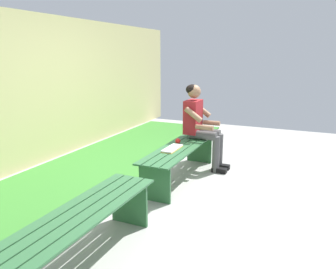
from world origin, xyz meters
The scene contains 8 objects.
ground_plane centered at (1.10, 1.00, -0.02)m, with size 10.00×7.00×0.04m, color #9E9E99.
grass_strip centered at (1.10, -1.28, 0.01)m, with size 9.00×1.81×0.03m, color #387A2D.
brick_wall centered at (0.50, -2.43, 1.17)m, with size 9.50×0.24×2.33m, color #D1C684.
bench_near centered at (0.00, 0.00, 0.36)m, with size 1.88×0.46×0.47m.
bench_far centered at (2.19, 0.00, 0.36)m, with size 1.81×0.46×0.47m.
person_seated centered at (-0.55, 0.10, 0.71)m, with size 0.50×0.69×1.28m.
apple centered at (-0.11, -0.08, 0.51)m, with size 0.08×0.08×0.08m, color red.
book_open centered at (0.20, -0.04, 0.48)m, with size 0.41×0.16×0.02m.
Camera 1 is at (4.12, 1.64, 1.71)m, focal length 35.50 mm.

